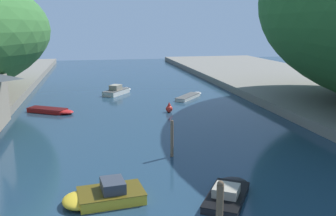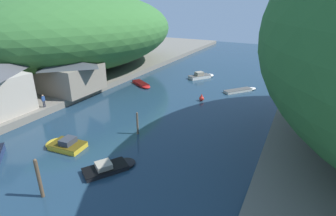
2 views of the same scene
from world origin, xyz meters
name	(u,v)px [view 1 (image 1 of 2)]	position (x,y,z in m)	size (l,w,h in m)	color
water_surface	(151,125)	(0.00, 30.00, 0.00)	(130.00, 130.00, 0.00)	#1E384C
boat_near_quay	(52,111)	(-9.20, 36.75, 0.22)	(5.12, 3.86, 0.45)	red
boat_yellow_tender	(190,96)	(6.85, 41.79, 0.20)	(4.75, 5.52, 0.40)	silver
boat_far_right_bank	(118,91)	(-1.74, 46.21, 0.41)	(4.35, 5.27, 1.28)	silver
boat_navy_launch	(228,193)	(1.71, 14.79, 0.27)	(3.95, 4.85, 0.86)	black
boat_open_rowboat	(103,195)	(-4.78, 15.60, 0.36)	(4.34, 2.53, 1.13)	gold
mooring_post_middle	(172,138)	(0.11, 21.48, 1.31)	(0.21, 0.21, 2.61)	brown
channel_buoy_near	(169,108)	(2.64, 34.53, 0.42)	(0.72, 0.72, 1.08)	red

